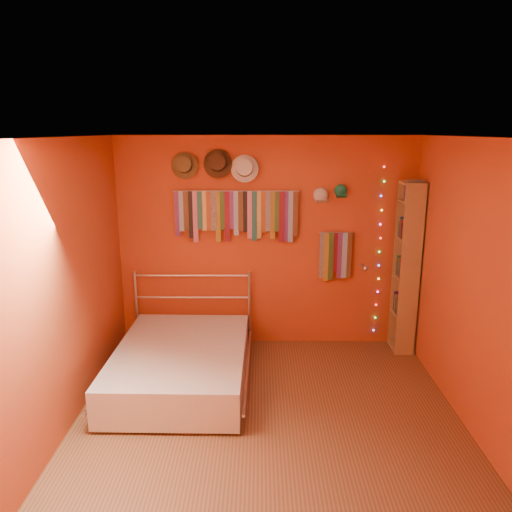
{
  "coord_description": "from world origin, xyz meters",
  "views": [
    {
      "loc": [
        -0.08,
        -4.02,
        2.56
      ],
      "look_at": [
        -0.12,
        0.9,
        1.31
      ],
      "focal_mm": 35.0,
      "sensor_mm": 36.0,
      "label": 1
    }
  ],
  "objects_px": {
    "tie_rack": "(237,213)",
    "bed": "(181,364)",
    "bookshelf": "(410,267)",
    "reading_lamp": "(365,268)"
  },
  "relations": [
    {
      "from": "tie_rack",
      "to": "bed",
      "type": "xyz_separation_m",
      "value": [
        -0.55,
        -1.01,
        -1.41
      ]
    },
    {
      "from": "bookshelf",
      "to": "tie_rack",
      "type": "bearing_deg",
      "value": 175.57
    },
    {
      "from": "tie_rack",
      "to": "bookshelf",
      "type": "height_order",
      "value": "bookshelf"
    },
    {
      "from": "tie_rack",
      "to": "reading_lamp",
      "type": "xyz_separation_m",
      "value": [
        1.47,
        -0.15,
        -0.61
      ]
    },
    {
      "from": "tie_rack",
      "to": "bed",
      "type": "distance_m",
      "value": 1.81
    },
    {
      "from": "tie_rack",
      "to": "bed",
      "type": "height_order",
      "value": "tie_rack"
    },
    {
      "from": "bookshelf",
      "to": "bed",
      "type": "relative_size",
      "value": 1.04
    },
    {
      "from": "tie_rack",
      "to": "bookshelf",
      "type": "xyz_separation_m",
      "value": [
        2.0,
        -0.15,
        -0.61
      ]
    },
    {
      "from": "tie_rack",
      "to": "reading_lamp",
      "type": "distance_m",
      "value": 1.6
    },
    {
      "from": "bookshelf",
      "to": "reading_lamp",
      "type": "bearing_deg",
      "value": 179.6
    }
  ]
}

